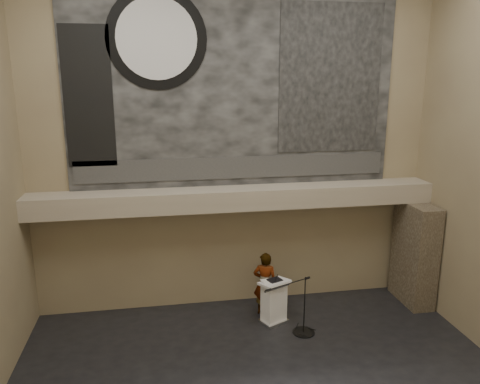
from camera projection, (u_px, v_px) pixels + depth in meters
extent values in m
cube|color=#7A684D|center=(234.00, 143.00, 11.60)|extent=(10.00, 0.02, 8.50)
cube|color=#7A684D|center=(387.00, 275.00, 3.95)|extent=(10.00, 0.02, 8.50)
cube|color=gray|center=(237.00, 198.00, 11.53)|extent=(10.00, 0.80, 0.50)
cylinder|color=#B2893D|center=(172.00, 213.00, 11.28)|extent=(0.04, 0.04, 0.06)
cylinder|color=#B2893D|center=(311.00, 206.00, 11.87)|extent=(0.04, 0.04, 0.06)
cube|color=black|center=(234.00, 83.00, 11.22)|extent=(8.00, 0.05, 5.00)
cube|color=#2D2D2D|center=(235.00, 168.00, 11.68)|extent=(7.76, 0.02, 0.55)
cylinder|color=black|center=(157.00, 39.00, 10.64)|extent=(2.30, 0.02, 2.30)
cylinder|color=silver|center=(157.00, 39.00, 10.62)|extent=(1.84, 0.02, 1.84)
cube|color=black|center=(330.00, 79.00, 11.56)|extent=(2.60, 0.02, 3.60)
cube|color=black|center=(88.00, 97.00, 10.68)|extent=(1.10, 0.02, 3.20)
cube|color=#3D3326|center=(415.00, 253.00, 12.27)|extent=(0.60, 1.40, 2.70)
cube|color=silver|center=(273.00, 321.00, 11.47)|extent=(0.75, 0.68, 0.08)
cube|color=white|center=(274.00, 301.00, 11.34)|extent=(0.65, 0.57, 0.96)
cube|color=white|center=(274.00, 282.00, 11.20)|extent=(0.83, 0.73, 0.13)
cube|color=black|center=(275.00, 280.00, 11.21)|extent=(0.39, 0.35, 0.04)
cube|color=silver|center=(267.00, 281.00, 11.17)|extent=(0.31, 0.37, 0.00)
imported|color=white|center=(265.00, 284.00, 11.71)|extent=(0.70, 0.58, 1.64)
cylinder|color=black|center=(303.00, 332.00, 11.01)|extent=(0.52, 0.52, 0.02)
cylinder|color=black|center=(304.00, 305.00, 10.84)|extent=(0.03, 0.03, 1.42)
cylinder|color=black|center=(287.00, 284.00, 10.40)|extent=(1.09, 0.48, 0.02)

